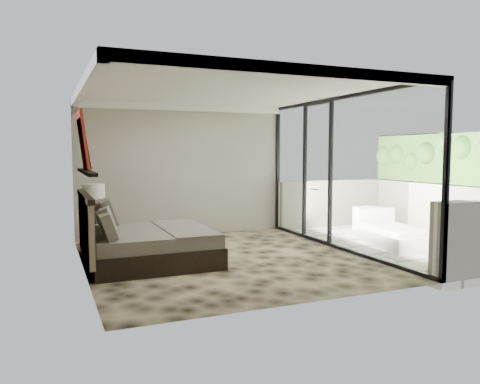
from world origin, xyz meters
name	(u,v)px	position (x,y,z in m)	size (l,w,h in m)	color
floor	(226,259)	(0.00, 0.00, 0.00)	(5.00, 5.00, 0.00)	black
ceiling	(225,91)	(0.00, 0.00, 2.79)	(4.50, 5.00, 0.02)	silver
back_wall	(184,170)	(0.00, 2.49, 1.40)	(4.50, 0.02, 2.80)	gray
left_wall	(83,179)	(-2.24, 0.00, 1.40)	(0.02, 5.00, 2.80)	gray
glass_wall	(340,173)	(2.25, 0.00, 1.40)	(0.08, 5.00, 2.80)	white
terrace_slab	(402,245)	(3.75, 0.00, -0.06)	(3.00, 5.00, 0.12)	beige
parapet_far	(454,212)	(5.10, 0.00, 0.55)	(0.30, 5.00, 1.10)	beige
foliage_hedge	(456,159)	(5.10, 0.00, 1.65)	(0.36, 4.60, 1.10)	#467D27
picture_ledge	(86,172)	(-2.18, 0.10, 1.50)	(0.12, 2.20, 0.05)	black
bed	(144,244)	(-1.31, 0.21, 0.33)	(2.01, 1.95, 1.11)	black
nightstand	(98,236)	(-1.91, 1.43, 0.29)	(0.58, 0.58, 0.58)	black
table_lamp	(94,198)	(-1.97, 1.39, 0.98)	(0.39, 0.39, 0.71)	black
abstract_canvas	(83,140)	(-2.19, 0.42, 1.97)	(0.04, 0.90, 0.90)	red
framed_print	(86,150)	(-2.14, 0.51, 1.82)	(0.03, 0.50, 0.60)	black
ottoman	(369,219)	(4.05, 1.40, 0.27)	(0.54, 0.54, 0.54)	white
lounger	(393,235)	(3.41, -0.14, 0.20)	(1.09, 1.74, 0.63)	silver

